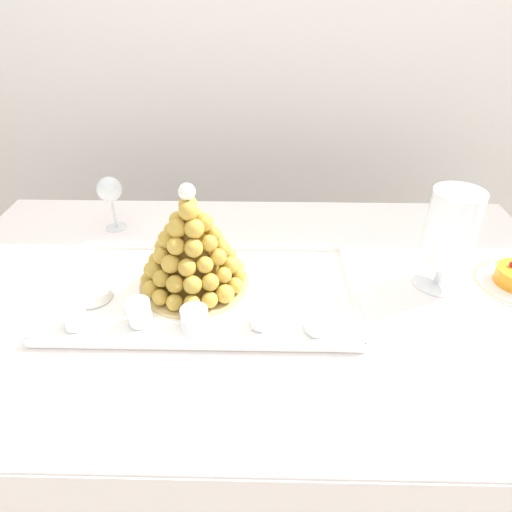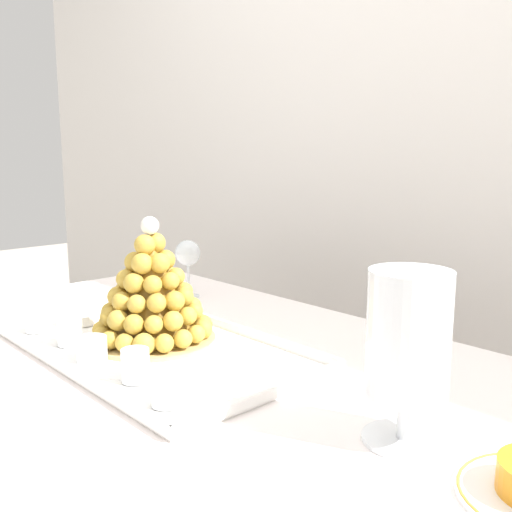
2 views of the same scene
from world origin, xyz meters
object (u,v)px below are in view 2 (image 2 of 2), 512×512
at_px(dessert_cup_right, 167,390).
at_px(wine_glass, 188,255).
at_px(dessert_cup_left, 37,320).
at_px(serving_tray, 152,348).
at_px(dessert_cup_mid_left, 70,332).
at_px(dessert_cup_mid_right, 135,366).
at_px(macaron_goblet, 408,338).
at_px(croquembouche, 152,295).
at_px(dessert_cup_centre, 92,350).
at_px(creme_brulee_ramekin, 80,317).

distance_m(dessert_cup_right, wine_glass, 0.71).
bearing_deg(dessert_cup_left, serving_tray, 26.35).
xyz_separation_m(dessert_cup_left, dessert_cup_mid_left, (0.13, 0.01, 0.00)).
relative_size(dessert_cup_mid_right, macaron_goblet, 0.23).
bearing_deg(croquembouche, dessert_cup_centre, -81.77).
bearing_deg(croquembouche, dessert_cup_left, -146.83).
bearing_deg(croquembouche, dessert_cup_right, -28.96).
bearing_deg(macaron_goblet, wine_glass, 162.99).
bearing_deg(croquembouche, macaron_goblet, 2.87).
relative_size(serving_tray, dessert_cup_mid_left, 12.51).
bearing_deg(macaron_goblet, creme_brulee_ramekin, -174.33).
relative_size(dessert_cup_mid_left, creme_brulee_ramekin, 0.61).
bearing_deg(dessert_cup_right, wine_glass, 140.92).
bearing_deg(creme_brulee_ramekin, dessert_cup_left, -91.30).
bearing_deg(croquembouche, serving_tray, -36.95).
xyz_separation_m(serving_tray, dessert_cup_mid_left, (-0.13, -0.11, 0.03)).
xyz_separation_m(serving_tray, dessert_cup_mid_right, (0.13, -0.12, 0.03)).
relative_size(croquembouche, dessert_cup_centre, 4.52).
height_order(dessert_cup_mid_left, dessert_cup_centre, dessert_cup_mid_left).
xyz_separation_m(dessert_cup_centre, wine_glass, (-0.29, 0.44, 0.09)).
relative_size(croquembouche, macaron_goblet, 1.07).
xyz_separation_m(croquembouche, dessert_cup_mid_right, (0.16, -0.14, -0.07)).
bearing_deg(wine_glass, croquembouche, -47.11).
bearing_deg(dessert_cup_left, macaron_goblet, 12.42).
bearing_deg(dessert_cup_mid_right, dessert_cup_left, -178.44).
bearing_deg(dessert_cup_mid_left, croquembouche, 54.64).
bearing_deg(dessert_cup_mid_right, wine_glass, 135.06).
xyz_separation_m(dessert_cup_left, dessert_cup_centre, (0.25, 0.00, -0.00)).
distance_m(dessert_cup_mid_left, dessert_cup_mid_right, 0.26).
height_order(dessert_cup_mid_left, creme_brulee_ramekin, dessert_cup_mid_left).
bearing_deg(creme_brulee_ramekin, croquembouche, 12.73).
xyz_separation_m(dessert_cup_left, dessert_cup_right, (0.51, -0.00, -0.00)).
bearing_deg(serving_tray, macaron_goblet, 5.27).
bearing_deg(macaron_goblet, dessert_cup_right, -149.43).
xyz_separation_m(dessert_cup_left, dessert_cup_mid_right, (0.39, 0.01, 0.00)).
xyz_separation_m(serving_tray, dessert_cup_right, (0.25, -0.13, 0.03)).
bearing_deg(serving_tray, croquembouche, 143.05).
distance_m(dessert_cup_mid_right, macaron_goblet, 0.47).
bearing_deg(dessert_cup_right, macaron_goblet, 30.57).
height_order(dessert_cup_left, wine_glass, wine_glass).
height_order(dessert_cup_left, dessert_cup_mid_right, dessert_cup_mid_right).
bearing_deg(dessert_cup_right, dessert_cup_mid_right, 173.32).
bearing_deg(dessert_cup_mid_right, macaron_goblet, 21.70).
height_order(dessert_cup_centre, dessert_cup_right, dessert_cup_right).
xyz_separation_m(dessert_cup_right, wine_glass, (-0.55, 0.44, 0.09)).
relative_size(dessert_cup_right, wine_glass, 0.33).
height_order(dessert_cup_centre, wine_glass, wine_glass).
bearing_deg(dessert_cup_centre, dessert_cup_mid_right, 3.89).
bearing_deg(serving_tray, creme_brulee_ramekin, -173.45).
height_order(dessert_cup_mid_left, dessert_cup_right, dessert_cup_mid_left).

